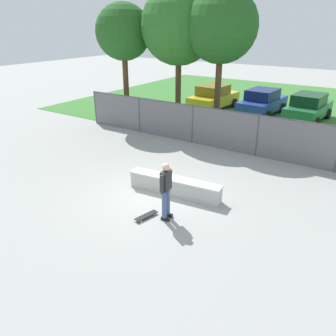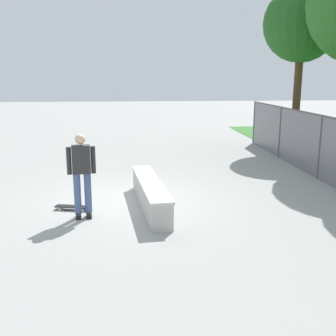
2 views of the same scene
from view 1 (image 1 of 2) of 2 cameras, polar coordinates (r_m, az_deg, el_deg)
name	(u,v)px [view 1 (image 1 of 2)]	position (r m, az deg, el deg)	size (l,w,h in m)	color
ground_plane	(152,196)	(11.52, -2.69, -4.83)	(80.00, 80.00, 0.00)	#9E9E99
grass_strip	(283,107)	(25.42, 19.15, 9.89)	(28.37, 20.00, 0.02)	#3D7A33
concrete_ledge	(175,186)	(11.50, 1.13, -3.12)	(3.39, 0.82, 0.61)	#B7B5AD
skateboarder	(166,189)	(9.78, -0.35, -3.59)	(0.32, 0.60, 1.82)	black
skateboard	(146,216)	(10.28, -3.75, -8.16)	(0.37, 0.82, 0.09)	black
chainlink_fence	(223,128)	(15.68, 9.45, 6.80)	(16.44, 0.07, 1.90)	#4C4C51
tree_near_left	(123,33)	(19.93, -7.66, 22.05)	(3.08, 3.08, 6.58)	#513823
tree_near_right	(179,26)	(19.02, 1.89, 23.19)	(4.07, 4.07, 7.40)	#513823
tree_mid	(221,27)	(17.82, 9.17, 22.84)	(3.59, 3.59, 7.15)	#513823
car_yellow	(213,97)	(23.41, 7.82, 11.96)	(2.26, 4.32, 1.66)	gold
car_blue	(262,102)	(22.57, 15.90, 10.86)	(2.26, 4.32, 1.66)	#233D9E
car_green	(308,107)	(21.94, 22.95, 9.56)	(2.26, 4.32, 1.66)	#1E6638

